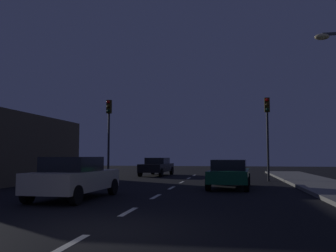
# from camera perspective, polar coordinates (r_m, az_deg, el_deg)

# --- Properties ---
(ground_plane) EXTENTS (80.00, 80.00, 0.00)m
(ground_plane) POSITION_cam_1_polar(r_m,az_deg,el_deg) (14.68, -1.47, -10.84)
(ground_plane) COLOR black
(lane_stripe_nearest) EXTENTS (0.16, 1.60, 0.01)m
(lane_stripe_nearest) POSITION_cam_1_polar(r_m,az_deg,el_deg) (6.92, -15.40, -17.63)
(lane_stripe_nearest) COLOR silver
(lane_stripe_nearest) RESTS_ON ground_plane
(lane_stripe_second) EXTENTS (0.16, 1.60, 0.01)m
(lane_stripe_second) POSITION_cam_1_polar(r_m,az_deg,el_deg) (10.43, -6.28, -13.31)
(lane_stripe_second) COLOR silver
(lane_stripe_second) RESTS_ON ground_plane
(lane_stripe_third) EXTENTS (0.16, 1.60, 0.01)m
(lane_stripe_third) POSITION_cam_1_polar(r_m,az_deg,el_deg) (14.09, -1.95, -11.08)
(lane_stripe_third) COLOR silver
(lane_stripe_third) RESTS_ON ground_plane
(lane_stripe_fourth) EXTENTS (0.16, 1.60, 0.01)m
(lane_stripe_fourth) POSITION_cam_1_polar(r_m,az_deg,el_deg) (17.81, 0.56, -9.74)
(lane_stripe_fourth) COLOR silver
(lane_stripe_fourth) RESTS_ON ground_plane
(lane_stripe_fifth) EXTENTS (0.16, 1.60, 0.01)m
(lane_stripe_fifth) POSITION_cam_1_polar(r_m,az_deg,el_deg) (21.56, 2.18, -8.86)
(lane_stripe_fifth) COLOR silver
(lane_stripe_fifth) RESTS_ON ground_plane
(lane_stripe_sixth) EXTENTS (0.16, 1.60, 0.01)m
(lane_stripe_sixth) POSITION_cam_1_polar(r_m,az_deg,el_deg) (25.33, 3.32, -8.24)
(lane_stripe_sixth) COLOR silver
(lane_stripe_sixth) RESTS_ON ground_plane
(lane_stripe_seventh) EXTENTS (0.16, 1.60, 0.01)m
(lane_stripe_seventh) POSITION_cam_1_polar(r_m,az_deg,el_deg) (29.10, 4.16, -7.77)
(lane_stripe_seventh) COLOR silver
(lane_stripe_seventh) RESTS_ON ground_plane
(traffic_signal_left) EXTENTS (0.32, 0.38, 5.30)m
(traffic_signal_left) POSITION_cam_1_polar(r_m,az_deg,el_deg) (24.43, -9.34, 0.34)
(traffic_signal_left) COLOR #2D2D30
(traffic_signal_left) RESTS_ON ground_plane
(traffic_signal_right) EXTENTS (0.32, 0.38, 5.18)m
(traffic_signal_right) POSITION_cam_1_polar(r_m,az_deg,el_deg) (23.21, 15.44, 0.52)
(traffic_signal_right) COLOR #2D2D30
(traffic_signal_right) RESTS_ON ground_plane
(car_stopped_ahead) EXTENTS (2.17, 4.70, 1.37)m
(car_stopped_ahead) POSITION_cam_1_polar(r_m,az_deg,el_deg) (17.96, 9.72, -7.37)
(car_stopped_ahead) COLOR #0F4C2D
(car_stopped_ahead) RESTS_ON ground_plane
(car_adjacent_lane) EXTENTS (2.12, 4.39, 1.53)m
(car_adjacent_lane) POSITION_cam_1_polar(r_m,az_deg,el_deg) (13.71, -14.60, -7.86)
(car_adjacent_lane) COLOR beige
(car_adjacent_lane) RESTS_ON ground_plane
(car_oncoming_far) EXTENTS (2.11, 4.67, 1.40)m
(car_oncoming_far) POSITION_cam_1_polar(r_m,az_deg,el_deg) (28.64, -1.77, -6.38)
(car_oncoming_far) COLOR black
(car_oncoming_far) RESTS_ON ground_plane
(storefront_left) EXTENTS (5.67, 9.78, 3.90)m
(storefront_left) POSITION_cam_1_polar(r_m,az_deg,el_deg) (24.15, -24.77, -3.36)
(storefront_left) COLOR brown
(storefront_left) RESTS_ON ground_plane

